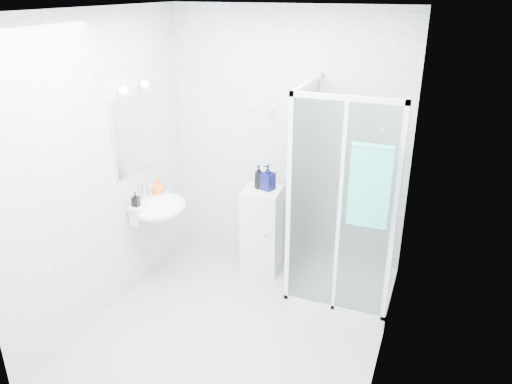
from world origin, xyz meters
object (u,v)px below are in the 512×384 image
at_px(shower_enclosure, 335,256).
at_px(shampoo_bottle_a, 259,177).
at_px(wall_basin, 159,207).
at_px(hand_towel, 370,184).
at_px(shampoo_bottle_b, 268,177).
at_px(soap_dispenser_orange, 158,187).
at_px(soap_dispenser_black, 136,199).
at_px(storage_cabinet, 262,230).

xyz_separation_m(shower_enclosure, shampoo_bottle_a, (-0.86, 0.27, 0.56)).
relative_size(wall_basin, hand_towel, 0.83).
xyz_separation_m(shampoo_bottle_b, soap_dispenser_orange, (-0.96, -0.46, -0.07)).
distance_m(shampoo_bottle_a, soap_dispenser_orange, 0.98).
height_order(wall_basin, soap_dispenser_black, wall_basin).
distance_m(hand_towel, soap_dispenser_black, 2.13).
xyz_separation_m(shampoo_bottle_a, soap_dispenser_orange, (-0.86, -0.46, -0.06)).
bearing_deg(hand_towel, shampoo_bottle_b, 147.95).
bearing_deg(storage_cabinet, shampoo_bottle_a, 151.87).
bearing_deg(soap_dispenser_black, shampoo_bottle_b, 37.11).
height_order(shower_enclosure, wall_basin, shower_enclosure).
xyz_separation_m(shower_enclosure, wall_basin, (-1.66, -0.32, 0.35)).
height_order(shampoo_bottle_b, soap_dispenser_black, shampoo_bottle_b).
xyz_separation_m(wall_basin, shampoo_bottle_a, (0.79, 0.59, 0.21)).
distance_m(shower_enclosure, wall_basin, 1.72).
distance_m(hand_towel, shampoo_bottle_b, 1.31).
bearing_deg(shampoo_bottle_a, hand_towel, -29.90).
xyz_separation_m(hand_towel, soap_dispenser_black, (-2.08, -0.09, -0.42)).
xyz_separation_m(wall_basin, storage_cabinet, (0.84, 0.57, -0.35)).
distance_m(wall_basin, storage_cabinet, 1.07).
height_order(shower_enclosure, storage_cabinet, shower_enclosure).
bearing_deg(shower_enclosure, shampoo_bottle_a, 162.58).
distance_m(hand_towel, soap_dispenser_orange, 2.08).
height_order(shower_enclosure, shampoo_bottle_b, shower_enclosure).
distance_m(wall_basin, hand_towel, 2.04).
relative_size(shampoo_bottle_a, soap_dispenser_black, 1.77).
relative_size(wall_basin, storage_cabinet, 0.63).
xyz_separation_m(storage_cabinet, hand_towel, (1.13, -0.65, 0.90)).
xyz_separation_m(wall_basin, soap_dispenser_black, (-0.12, -0.18, 0.13)).
height_order(wall_basin, shampoo_bottle_a, shampoo_bottle_a).
xyz_separation_m(shower_enclosure, hand_towel, (0.31, -0.40, 0.90)).
xyz_separation_m(hand_towel, shampoo_bottle_a, (-1.17, 0.67, -0.34)).
bearing_deg(shower_enclosure, soap_dispenser_orange, -173.59).
distance_m(shower_enclosure, shampoo_bottle_a, 1.06).
relative_size(storage_cabinet, soap_dispenser_black, 6.56).
height_order(storage_cabinet, shampoo_bottle_b, shampoo_bottle_b).
xyz_separation_m(soap_dispenser_orange, soap_dispenser_black, (-0.06, -0.30, -0.02)).
relative_size(storage_cabinet, shampoo_bottle_a, 3.72).
height_order(storage_cabinet, soap_dispenser_black, soap_dispenser_black).
xyz_separation_m(wall_basin, hand_towel, (1.96, -0.09, 0.55)).
relative_size(shower_enclosure, soap_dispenser_orange, 11.65).
xyz_separation_m(shampoo_bottle_b, soap_dispenser_black, (-1.01, -0.77, -0.09)).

